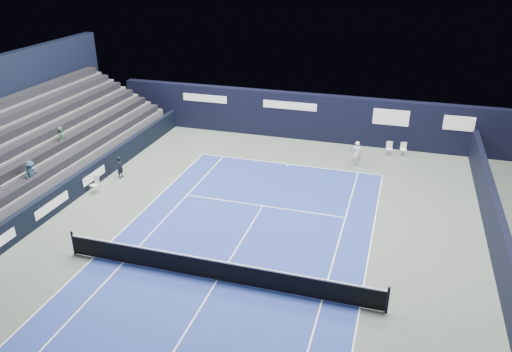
{
  "coord_description": "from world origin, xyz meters",
  "views": [
    {
      "loc": [
        6.04,
        -14.76,
        11.8
      ],
      "look_at": [
        -0.55,
        7.03,
        1.3
      ],
      "focal_mm": 35.0,
      "sensor_mm": 36.0,
      "label": 1
    }
  ],
  "objects_px": {
    "tennis_player": "(356,153)",
    "tennis_net": "(217,270)",
    "line_judge_chair": "(96,183)",
    "folding_chair_back_a": "(389,146)",
    "folding_chair_back_b": "(403,148)"
  },
  "relations": [
    {
      "from": "tennis_net",
      "to": "folding_chair_back_b",
      "type": "bearing_deg",
      "value": 67.14
    },
    {
      "from": "tennis_net",
      "to": "tennis_player",
      "type": "xyz_separation_m",
      "value": [
        3.84,
        12.93,
        0.25
      ]
    },
    {
      "from": "folding_chair_back_b",
      "to": "folding_chair_back_a",
      "type": "bearing_deg",
      "value": 178.37
    },
    {
      "from": "tennis_net",
      "to": "tennis_player",
      "type": "distance_m",
      "value": 13.49
    },
    {
      "from": "folding_chair_back_b",
      "to": "tennis_player",
      "type": "distance_m",
      "value": 3.6
    },
    {
      "from": "tennis_player",
      "to": "tennis_net",
      "type": "bearing_deg",
      "value": -106.55
    },
    {
      "from": "folding_chair_back_b",
      "to": "tennis_net",
      "type": "bearing_deg",
      "value": -122.84
    },
    {
      "from": "folding_chair_back_b",
      "to": "tennis_player",
      "type": "relative_size",
      "value": 0.55
    },
    {
      "from": "folding_chair_back_b",
      "to": "line_judge_chair",
      "type": "distance_m",
      "value": 18.29
    },
    {
      "from": "line_judge_chair",
      "to": "tennis_net",
      "type": "xyz_separation_m",
      "value": [
        8.84,
        -5.38,
        -0.01
      ]
    },
    {
      "from": "folding_chair_back_a",
      "to": "folding_chair_back_b",
      "type": "xyz_separation_m",
      "value": [
        0.85,
        0.13,
        -0.09
      ]
    },
    {
      "from": "folding_chair_back_b",
      "to": "line_judge_chair",
      "type": "relative_size",
      "value": 0.91
    },
    {
      "from": "line_judge_chair",
      "to": "tennis_player",
      "type": "relative_size",
      "value": 0.6
    },
    {
      "from": "folding_chair_back_a",
      "to": "tennis_player",
      "type": "bearing_deg",
      "value": -135.83
    },
    {
      "from": "tennis_net",
      "to": "line_judge_chair",
      "type": "bearing_deg",
      "value": 148.7
    }
  ]
}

